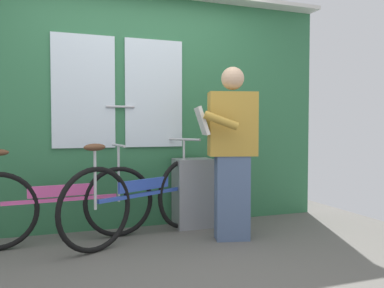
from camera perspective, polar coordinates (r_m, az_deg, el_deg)
ground_plane at (r=3.05m, az=-2.90°, el=-17.62°), size 5.11×4.03×0.04m
train_door_wall at (r=4.04m, az=-7.94°, el=5.72°), size 4.11×0.28×2.41m
bicycle_near_door at (r=3.63m, az=-18.80°, el=-8.30°), size 1.68×0.44×0.87m
bicycle_leaning_behind at (r=3.61m, az=-7.12°, el=-7.93°), size 1.57×0.88×0.92m
passenger_reading_newspaper at (r=3.53m, az=5.79°, el=-0.77°), size 0.60×0.52×1.57m
trash_bin_by_wall at (r=4.02m, az=0.15°, el=-7.19°), size 0.38×0.28×0.71m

